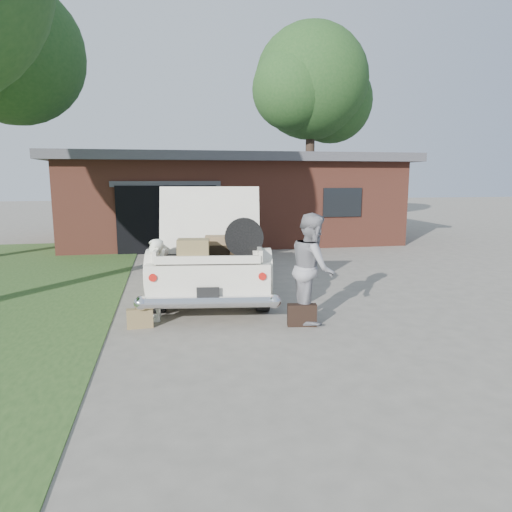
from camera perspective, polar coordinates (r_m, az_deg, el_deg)
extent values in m
plane|color=gray|center=(7.65, 0.87, -8.90)|extent=(90.00, 90.00, 0.00)
cube|color=brown|center=(18.79, -3.40, 6.86)|extent=(12.00, 7.00, 3.00)
cube|color=#4C4C51|center=(18.77, -3.45, 11.89)|extent=(12.80, 7.80, 0.30)
cube|color=black|center=(15.20, -11.02, 4.50)|extent=(3.20, 0.30, 2.20)
cube|color=#4C4C51|center=(15.08, -11.17, 8.83)|extent=(3.50, 0.12, 0.18)
cube|color=black|center=(16.25, 10.73, 6.61)|extent=(1.40, 0.08, 1.00)
sphere|color=#2C5020|center=(16.64, -28.13, 21.47)|extent=(4.21, 4.21, 4.21)
cylinder|color=#38281E|center=(23.33, 6.72, 10.60)|extent=(0.44, 0.44, 5.62)
sphere|color=#2C5020|center=(23.77, 6.94, 20.81)|extent=(5.49, 5.49, 5.49)
sphere|color=#2C5020|center=(24.53, 9.37, 18.50)|extent=(4.12, 4.12, 4.12)
sphere|color=#2C5020|center=(22.72, 4.67, 20.08)|extent=(3.84, 3.84, 3.84)
cube|color=beige|center=(10.21, -5.32, -0.26)|extent=(2.78, 5.67, 0.71)
cube|color=#B1A99B|center=(10.44, -5.32, 3.44)|extent=(2.07, 2.40, 0.57)
cube|color=black|center=(11.47, -5.14, 3.90)|extent=(1.68, 0.31, 0.48)
cube|color=black|center=(9.42, -5.52, 2.61)|extent=(1.68, 0.31, 0.48)
cylinder|color=black|center=(8.56, -12.14, -4.59)|extent=(0.33, 0.74, 0.72)
cylinder|color=black|center=(8.48, 0.80, -4.51)|extent=(0.33, 0.74, 0.72)
cylinder|color=black|center=(12.15, -9.53, -0.27)|extent=(0.33, 0.74, 0.72)
cylinder|color=black|center=(12.09, -0.47, -0.19)|extent=(0.33, 0.74, 0.72)
cylinder|color=silver|center=(7.55, -5.99, -5.76)|extent=(2.24, 0.49, 0.20)
cylinder|color=#A5140F|center=(7.62, -12.75, -2.60)|extent=(0.14, 0.13, 0.13)
cylinder|color=#A5140F|center=(7.54, 0.78, -2.50)|extent=(0.14, 0.13, 0.13)
cube|color=black|center=(7.49, -6.02, -4.60)|extent=(0.37, 0.07, 0.18)
cube|color=black|center=(8.11, -5.85, -0.19)|extent=(1.83, 1.41, 0.04)
cube|color=beige|center=(8.17, -11.97, 0.51)|extent=(0.22, 1.20, 0.20)
cube|color=beige|center=(8.10, 0.31, 0.63)|extent=(0.22, 1.20, 0.20)
cube|color=beige|center=(7.51, -6.05, -0.49)|extent=(1.73, 0.30, 0.13)
cube|color=beige|center=(8.45, -5.80, 4.49)|extent=(1.86, 0.62, 1.22)
cube|color=#3C221A|center=(8.26, -7.56, 0.80)|extent=(0.65, 0.47, 0.19)
cube|color=olive|center=(7.70, -7.84, 0.77)|extent=(0.56, 0.41, 0.36)
cube|color=black|center=(8.24, -4.30, 0.84)|extent=(0.68, 0.49, 0.19)
cube|color=olive|center=(8.16, -4.80, 1.99)|extent=(0.48, 0.35, 0.15)
cylinder|color=black|center=(7.99, -1.51, 2.35)|extent=(0.70, 0.26, 0.68)
imported|color=white|center=(8.06, -12.47, -2.94)|extent=(0.35, 0.52, 1.42)
imported|color=gray|center=(7.84, 7.04, -1.45)|extent=(0.83, 1.00, 1.87)
cube|color=olive|center=(7.82, -14.31, -7.55)|extent=(0.43, 0.16, 0.33)
cube|color=black|center=(7.71, 5.76, -7.36)|extent=(0.50, 0.23, 0.37)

